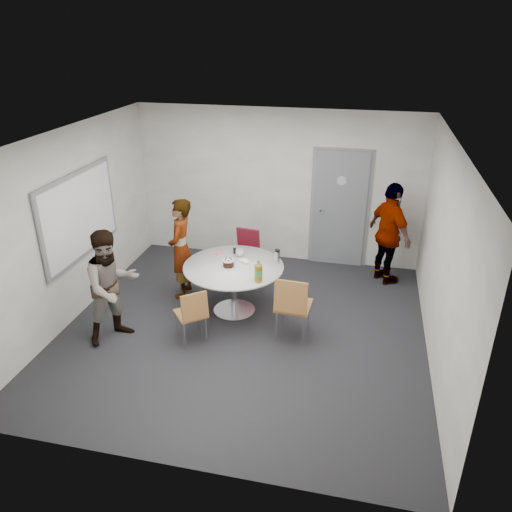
% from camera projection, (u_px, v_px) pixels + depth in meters
% --- Properties ---
extents(floor, '(5.00, 5.00, 0.00)m').
position_uv_depth(floor, '(244.00, 329.00, 7.09)').
color(floor, '#242529').
rests_on(floor, ground).
extents(ceiling, '(5.00, 5.00, 0.00)m').
position_uv_depth(ceiling, '(242.00, 138.00, 5.94)').
color(ceiling, silver).
rests_on(ceiling, wall_back).
extents(wall_back, '(5.00, 0.00, 5.00)m').
position_uv_depth(wall_back, '(278.00, 187.00, 8.72)').
color(wall_back, '#B8B6AF').
rests_on(wall_back, floor).
extents(wall_left, '(0.00, 5.00, 5.00)m').
position_uv_depth(wall_left, '(71.00, 226.00, 7.02)').
color(wall_left, '#B8B6AF').
rests_on(wall_left, floor).
extents(wall_right, '(0.00, 5.00, 5.00)m').
position_uv_depth(wall_right, '(444.00, 260.00, 6.02)').
color(wall_right, '#B8B6AF').
rests_on(wall_right, floor).
extents(wall_front, '(5.00, 0.00, 5.00)m').
position_uv_depth(wall_front, '(172.00, 354.00, 4.31)').
color(wall_front, '#B8B6AF').
rests_on(wall_front, floor).
extents(door, '(1.02, 0.17, 2.12)m').
position_uv_depth(door, '(340.00, 209.00, 8.63)').
color(door, slate).
rests_on(door, wall_back).
extents(whiteboard, '(0.04, 1.90, 1.25)m').
position_uv_depth(whiteboard, '(80.00, 215.00, 7.14)').
color(whiteboard, gray).
rests_on(whiteboard, wall_left).
extents(table, '(1.46, 1.46, 1.08)m').
position_uv_depth(table, '(235.00, 272.00, 7.25)').
color(table, silver).
rests_on(table, floor).
extents(chair_near_left, '(0.55, 0.55, 0.79)m').
position_uv_depth(chair_near_left, '(192.00, 312.00, 6.60)').
color(chair_near_left, brown).
rests_on(chair_near_left, floor).
extents(chair_near_right, '(0.48, 0.52, 0.96)m').
position_uv_depth(chair_near_right, '(292.00, 303.00, 6.60)').
color(chair_near_right, brown).
rests_on(chair_near_right, floor).
extents(chair_far, '(0.46, 0.50, 0.87)m').
position_uv_depth(chair_far, '(246.00, 249.00, 8.29)').
color(chair_far, maroon).
rests_on(chair_far, floor).
extents(person_main, '(0.44, 0.62, 1.59)m').
position_uv_depth(person_main, '(181.00, 249.00, 7.68)').
color(person_main, '#A5C6EA').
rests_on(person_main, floor).
extents(person_left, '(0.94, 0.98, 1.58)m').
position_uv_depth(person_left, '(112.00, 286.00, 6.58)').
color(person_left, white).
rests_on(person_left, floor).
extents(person_right, '(0.91, 1.06, 1.70)m').
position_uv_depth(person_right, '(389.00, 234.00, 8.06)').
color(person_right, black).
rests_on(person_right, floor).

